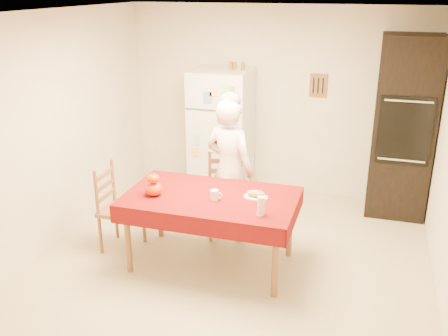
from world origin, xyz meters
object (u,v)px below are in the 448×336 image
at_px(chair_left, 115,205).
at_px(seated_woman, 230,170).
at_px(chair_far, 226,191).
at_px(oven_cabinet, 403,128).
at_px(refrigerator, 222,134).
at_px(wine_glass, 261,206).
at_px(pumpkin_lower, 154,189).
at_px(dining_table, 211,202).
at_px(bread_plate, 256,197).
at_px(coffee_mug, 214,195).

relative_size(chair_left, seated_woman, 0.59).
bearing_deg(chair_far, oven_cabinet, 12.52).
bearing_deg(refrigerator, oven_cabinet, 1.18).
bearing_deg(wine_glass, chair_far, 122.26).
bearing_deg(refrigerator, pumpkin_lower, -92.79).
distance_m(oven_cabinet, dining_table, 2.65).
distance_m(chair_left, bread_plate, 1.56).
bearing_deg(bread_plate, seated_woman, 127.86).
distance_m(refrigerator, pumpkin_lower, 1.98).
bearing_deg(pumpkin_lower, bread_plate, 12.61).
distance_m(dining_table, bread_plate, 0.45).
height_order(chair_left, pumpkin_lower, chair_left).
bearing_deg(chair_far, chair_left, -165.37).
bearing_deg(chair_left, dining_table, -92.22).
distance_m(refrigerator, bread_plate, 1.97).
distance_m(refrigerator, dining_table, 1.89).
height_order(chair_left, coffee_mug, chair_left).
relative_size(dining_table, seated_woman, 1.05).
relative_size(oven_cabinet, coffee_mug, 22.00).
bearing_deg(seated_woman, bread_plate, 146.29).
bearing_deg(refrigerator, chair_far, -70.52).
xyz_separation_m(seated_woman, wine_glass, (0.56, -0.90, 0.04)).
relative_size(coffee_mug, bread_plate, 0.42).
height_order(dining_table, chair_far, chair_far).
xyz_separation_m(refrigerator, dining_table, (0.45, -1.83, -0.16)).
distance_m(oven_cabinet, chair_far, 2.29).
bearing_deg(pumpkin_lower, dining_table, 14.95).
bearing_deg(wine_glass, pumpkin_lower, 173.44).
relative_size(refrigerator, dining_table, 1.00).
bearing_deg(bread_plate, chair_far, 127.75).
bearing_deg(wine_glass, coffee_mug, 158.61).
relative_size(refrigerator, bread_plate, 7.08).
height_order(chair_far, coffee_mug, chair_far).
relative_size(chair_far, seated_woman, 0.59).
distance_m(chair_left, wine_glass, 1.72).
relative_size(wine_glass, bread_plate, 0.73).
distance_m(oven_cabinet, bread_plate, 2.30).
xyz_separation_m(pumpkin_lower, bread_plate, (0.99, 0.22, -0.06)).
xyz_separation_m(refrigerator, bread_plate, (0.89, -1.75, -0.08)).
height_order(refrigerator, oven_cabinet, oven_cabinet).
distance_m(chair_left, pumpkin_lower, 0.66).
relative_size(pumpkin_lower, bread_plate, 0.74).
bearing_deg(coffee_mug, refrigerator, 105.12).
bearing_deg(oven_cabinet, pumpkin_lower, -139.63).
height_order(oven_cabinet, bread_plate, oven_cabinet).
height_order(refrigerator, bread_plate, refrigerator).
bearing_deg(chair_left, oven_cabinet, -58.29).
height_order(refrigerator, dining_table, refrigerator).
distance_m(seated_woman, pumpkin_lower, 0.95).
xyz_separation_m(seated_woman, pumpkin_lower, (-0.56, -0.77, 0.02)).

